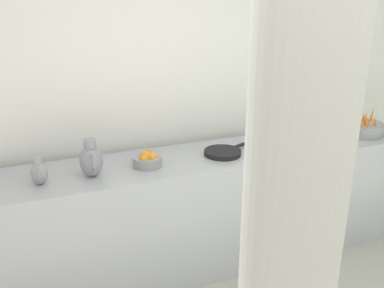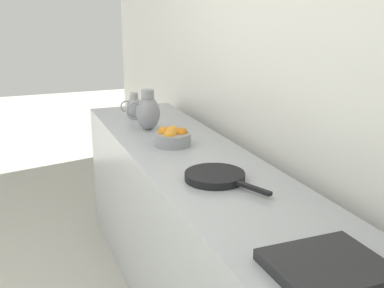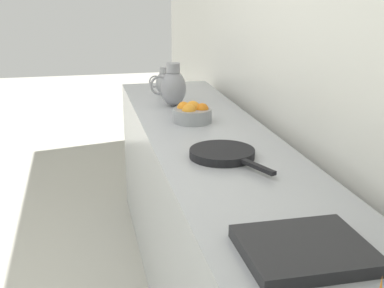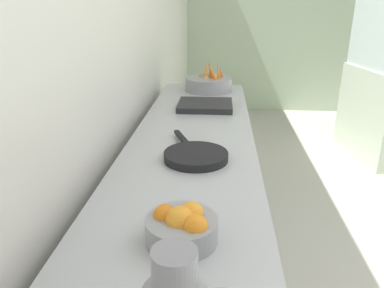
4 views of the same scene
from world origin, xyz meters
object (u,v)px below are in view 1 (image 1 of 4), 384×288
skillet_on_counter (223,152)px  support_column (296,173)px  metal_pitcher_tall (91,160)px  metal_pitcher_short (39,172)px  orange_bowl (147,160)px  vegetable_colander (363,128)px

skillet_on_counter → support_column: (1.60, -0.53, 0.57)m
metal_pitcher_tall → metal_pitcher_short: metal_pitcher_tall is taller
support_column → metal_pitcher_tall: bearing=-164.5°
metal_pitcher_short → support_column: size_ratio=0.06×
metal_pitcher_short → skillet_on_counter: bearing=91.6°
orange_bowl → metal_pitcher_short: (0.03, -0.71, 0.03)m
metal_pitcher_tall → skillet_on_counter: (-0.03, 0.97, -0.10)m
orange_bowl → metal_pitcher_tall: size_ratio=0.81×
skillet_on_counter → vegetable_colander: bearing=89.7°
vegetable_colander → metal_pitcher_tall: bearing=-89.3°
skillet_on_counter → support_column: support_column is taller
metal_pitcher_short → support_column: 1.81m
vegetable_colander → support_column: (1.59, -1.86, 0.53)m
metal_pitcher_short → skillet_on_counter: size_ratio=0.41×
vegetable_colander → support_column: support_column is taller
orange_bowl → metal_pitcher_short: bearing=-87.3°
metal_pitcher_short → orange_bowl: bearing=92.7°
metal_pitcher_short → skillet_on_counter: (-0.04, 1.29, -0.06)m
orange_bowl → metal_pitcher_tall: bearing=-85.4°
vegetable_colander → orange_bowl: 1.91m
metal_pitcher_tall → support_column: (1.56, 0.43, 0.47)m
orange_bowl → skillet_on_counter: 0.59m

